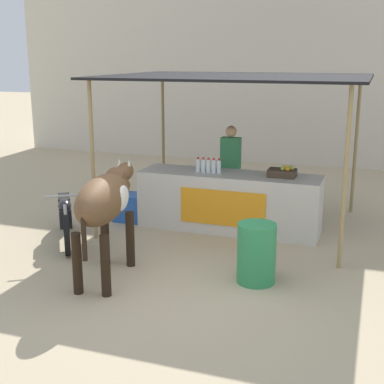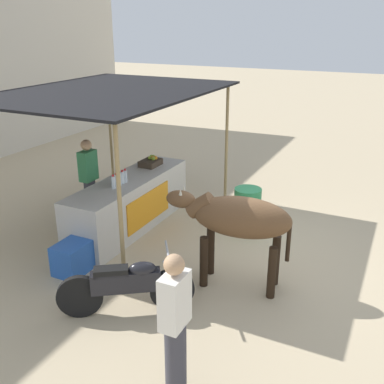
# 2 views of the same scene
# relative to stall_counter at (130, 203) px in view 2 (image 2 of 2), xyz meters

# --- Properties ---
(ground_plane) EXTENTS (60.00, 60.00, 0.00)m
(ground_plane) POSITION_rel_stall_counter_xyz_m (0.00, -2.20, -0.48)
(ground_plane) COLOR tan
(stall_counter) EXTENTS (3.00, 0.82, 0.96)m
(stall_counter) POSITION_rel_stall_counter_xyz_m (0.00, 0.00, 0.00)
(stall_counter) COLOR beige
(stall_counter) RESTS_ON ground
(stall_awning) EXTENTS (4.20, 3.20, 2.53)m
(stall_awning) POSITION_rel_stall_counter_xyz_m (0.00, 0.30, 1.95)
(stall_awning) COLOR black
(stall_awning) RESTS_ON ground
(water_bottle_row) EXTENTS (0.43, 0.07, 0.25)m
(water_bottle_row) POSITION_rel_stall_counter_xyz_m (-0.35, -0.05, 0.59)
(water_bottle_row) COLOR silver
(water_bottle_row) RESTS_ON stall_counter
(fruit_crate) EXTENTS (0.44, 0.32, 0.18)m
(fruit_crate) POSITION_rel_stall_counter_xyz_m (0.87, 0.05, 0.55)
(fruit_crate) COLOR #3F3326
(fruit_crate) RESTS_ON stall_counter
(vendor_behind_counter) EXTENTS (0.34, 0.22, 1.65)m
(vendor_behind_counter) POSITION_rel_stall_counter_xyz_m (-0.19, 0.75, 0.37)
(vendor_behind_counter) COLOR #383842
(vendor_behind_counter) RESTS_ON ground
(cooler_box) EXTENTS (0.60, 0.44, 0.48)m
(cooler_box) POSITION_rel_stall_counter_xyz_m (-1.73, -0.10, -0.24)
(cooler_box) COLOR blue
(cooler_box) RESTS_ON ground
(water_barrel) EXTENTS (0.50, 0.50, 0.78)m
(water_barrel) POSITION_rel_stall_counter_xyz_m (0.91, -1.97, -0.09)
(water_barrel) COLOR #2D8C51
(water_barrel) RESTS_ON ground
(cow) EXTENTS (0.71, 1.85, 1.44)m
(cow) POSITION_rel_stall_counter_xyz_m (-0.97, -2.45, 0.55)
(cow) COLOR brown
(cow) RESTS_ON ground
(motorcycle_parked) EXTENTS (1.08, 1.54, 0.90)m
(motorcycle_parked) POSITION_rel_stall_counter_xyz_m (-2.25, -1.44, -0.05)
(motorcycle_parked) COLOR black
(motorcycle_parked) RESTS_ON ground
(passerby_on_street) EXTENTS (0.34, 0.22, 1.65)m
(passerby_on_street) POSITION_rel_stall_counter_xyz_m (-3.23, -2.67, 0.37)
(passerby_on_street) COLOR #383842
(passerby_on_street) RESTS_ON ground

